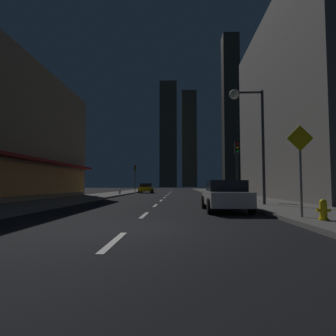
{
  "coord_description": "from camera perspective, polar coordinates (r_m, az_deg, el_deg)",
  "views": [
    {
      "loc": [
        1.42,
        -8.01,
        1.25
      ],
      "look_at": [
        0.0,
        27.16,
        3.4
      ],
      "focal_mm": 29.35,
      "sensor_mm": 36.0,
      "label": 1
    }
  ],
  "objects": [
    {
      "name": "ground_plane",
      "position": [
        40.05,
        0.28,
        -5.35
      ],
      "size": [
        78.0,
        136.0,
        0.1
      ],
      "primitive_type": "cube",
      "color": "black"
    },
    {
      "name": "sidewalk_right",
      "position": [
        40.41,
        10.29,
        -5.1
      ],
      "size": [
        4.0,
        76.0,
        0.15
      ],
      "primitive_type": "cube",
      "color": "#605E59",
      "rests_on": "ground"
    },
    {
      "name": "sidewalk_left",
      "position": [
        40.9,
        -9.61,
        -5.09
      ],
      "size": [
        4.0,
        76.0,
        0.15
      ],
      "primitive_type": "cube",
      "color": "#605E59",
      "rests_on": "ground"
    },
    {
      "name": "lane_marking_center",
      "position": [
        26.87,
        -0.72,
        -6.14
      ],
      "size": [
        0.16,
        43.8,
        0.01
      ],
      "color": "silver",
      "rests_on": "ground"
    },
    {
      "name": "building_apartment_right",
      "position": [
        28.19,
        30.5,
        11.12
      ],
      "size": [
        11.0,
        20.0,
        16.25
      ],
      "primitive_type": "cube",
      "color": "slate",
      "rests_on": "ground"
    },
    {
      "name": "skyscraper_distant_tall",
      "position": [
        138.13,
        0.07,
        6.98
      ],
      "size": [
        8.45,
        6.68,
        52.71
      ],
      "primitive_type": "cube",
      "color": "#444033",
      "rests_on": "ground"
    },
    {
      "name": "skyscraper_distant_mid",
      "position": [
        162.6,
        4.43,
        6.12
      ],
      "size": [
        8.71,
        5.12,
        56.74
      ],
      "primitive_type": "cube",
      "color": "#403D30",
      "rests_on": "ground"
    },
    {
      "name": "skyscraper_distant_short",
      "position": [
        125.08,
        12.94,
        11.54
      ],
      "size": [
        7.01,
        6.92,
        67.03
      ],
      "primitive_type": "cube",
      "color": "#39362A",
      "rests_on": "ground"
    },
    {
      "name": "car_parked_near",
      "position": [
        13.29,
        11.8,
        -5.6
      ],
      "size": [
        1.98,
        4.24,
        1.45
      ],
      "color": "silver",
      "rests_on": "ground"
    },
    {
      "name": "car_parked_far",
      "position": [
        41.91,
        -4.58,
        -4.18
      ],
      "size": [
        1.98,
        4.24,
        1.45
      ],
      "color": "gold",
      "rests_on": "ground"
    },
    {
      "name": "fire_hydrant_yellow_near",
      "position": [
        9.87,
        29.56,
        -7.64
      ],
      "size": [
        0.42,
        0.3,
        0.65
      ],
      "color": "yellow",
      "rests_on": "sidewalk_right"
    },
    {
      "name": "fire_hydrant_far_left",
      "position": [
        34.39,
        -10.01,
        -4.76
      ],
      "size": [
        0.42,
        0.3,
        0.65
      ],
      "color": "#B2B2B2",
      "rests_on": "sidewalk_left"
    },
    {
      "name": "traffic_light_near_right",
      "position": [
        19.94,
        14.11,
        2.21
      ],
      "size": [
        0.32,
        0.48,
        4.2
      ],
      "color": "#2D2D2D",
      "rests_on": "sidewalk_right"
    },
    {
      "name": "traffic_light_far_left",
      "position": [
        43.41,
        -6.86,
        -0.9
      ],
      "size": [
        0.32,
        0.48,
        4.2
      ],
      "color": "#2D2D2D",
      "rests_on": "sidewalk_left"
    },
    {
      "name": "street_lamp_right",
      "position": [
        16.59,
        16.3,
        9.96
      ],
      "size": [
        1.96,
        0.56,
        6.58
      ],
      "color": "#38383D",
      "rests_on": "sidewalk_right"
    },
    {
      "name": "pedestrian_crossing_sign",
      "position": [
        10.47,
        25.82,
        1.07
      ],
      "size": [
        0.91,
        0.08,
        3.15
      ],
      "color": "slate",
      "rests_on": "sidewalk_right"
    }
  ]
}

